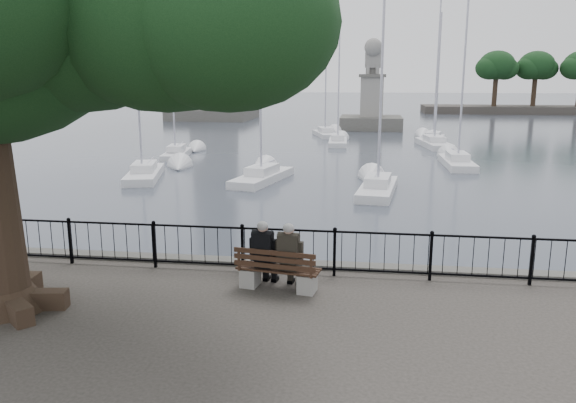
% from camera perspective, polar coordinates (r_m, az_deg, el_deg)
% --- Properties ---
extents(harbor, '(260.00, 260.00, 1.20)m').
position_cam_1_polar(harbor, '(12.91, 0.31, -8.66)').
color(harbor, '#4B4842').
rests_on(harbor, ground).
extents(railing, '(22.06, 0.06, 1.00)m').
position_cam_1_polar(railing, '(12.10, 0.00, -4.82)').
color(railing, black).
rests_on(railing, ground).
extents(bench, '(1.73, 0.77, 0.88)m').
position_cam_1_polar(bench, '(11.28, -1.06, -7.46)').
color(bench, gray).
rests_on(bench, ground).
extents(person_left, '(0.46, 0.74, 1.40)m').
position_cam_1_polar(person_left, '(11.35, -2.35, -5.55)').
color(person_left, black).
rests_on(person_left, ground).
extents(person_right, '(0.46, 0.74, 1.40)m').
position_cam_1_polar(person_right, '(11.19, 0.25, -5.81)').
color(person_right, black).
rests_on(person_right, ground).
extents(tree, '(9.90, 6.91, 8.08)m').
position_cam_1_polar(tree, '(10.67, -25.66, 17.57)').
color(tree, black).
rests_on(tree, ground).
extents(lighthouse, '(10.05, 10.05, 30.74)m').
position_cam_1_polar(lighthouse, '(74.01, -7.83, 18.37)').
color(lighthouse, '#4B4842').
rests_on(lighthouse, ground).
extents(lion_monument, '(6.21, 6.21, 9.11)m').
position_cam_1_polar(lion_monument, '(58.94, 8.47, 9.52)').
color(lion_monument, '#4B4842').
rests_on(lion_monument, ground).
extents(sailboat_a, '(2.83, 5.65, 9.62)m').
position_cam_1_polar(sailboat_a, '(30.46, -14.37, 2.86)').
color(sailboat_a, white).
rests_on(sailboat_a, ground).
extents(sailboat_b, '(2.59, 5.52, 12.24)m').
position_cam_1_polar(sailboat_b, '(28.57, -2.63, 2.76)').
color(sailboat_b, white).
rests_on(sailboat_b, ground).
extents(sailboat_c, '(2.04, 5.35, 9.94)m').
position_cam_1_polar(sailboat_c, '(25.94, 9.10, 1.50)').
color(sailboat_c, white).
rests_on(sailboat_c, ground).
extents(sailboat_d, '(1.61, 5.47, 9.77)m').
position_cam_1_polar(sailboat_d, '(35.06, 16.80, 3.94)').
color(sailboat_d, white).
rests_on(sailboat_d, ground).
extents(sailboat_e, '(2.05, 4.95, 11.65)m').
position_cam_1_polar(sailboat_e, '(38.30, -11.25, 5.00)').
color(sailboat_e, white).
rests_on(sailboat_e, ground).
extents(sailboat_f, '(1.58, 5.03, 9.42)m').
position_cam_1_polar(sailboat_f, '(44.85, 5.09, 6.16)').
color(sailboat_f, white).
rests_on(sailboat_f, ground).
extents(sailboat_g, '(2.49, 6.09, 10.07)m').
position_cam_1_polar(sailboat_g, '(44.61, 14.60, 5.77)').
color(sailboat_g, white).
rests_on(sailboat_g, ground).
extents(sailboat_h, '(2.81, 5.37, 11.21)m').
position_cam_1_polar(sailboat_h, '(51.16, 3.81, 7.00)').
color(sailboat_h, white).
rests_on(sailboat_h, ground).
extents(sailboat_i, '(2.56, 5.56, 11.48)m').
position_cam_1_polar(sailboat_i, '(48.07, 14.51, 6.28)').
color(sailboat_i, white).
rests_on(sailboat_i, ground).
extents(far_shore, '(30.00, 8.60, 9.18)m').
position_cam_1_polar(far_shore, '(91.59, 23.56, 10.69)').
color(far_shore, '#312D29').
rests_on(far_shore, ground).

